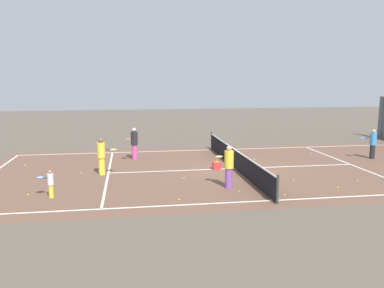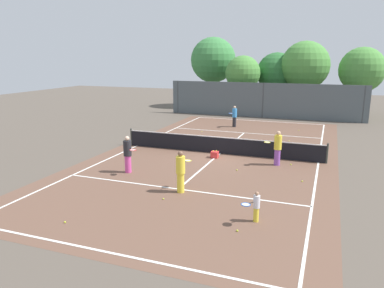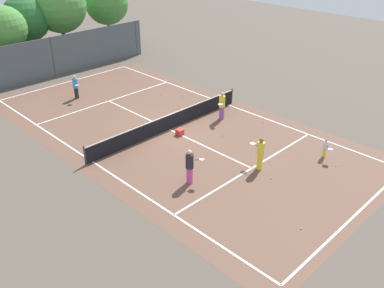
# 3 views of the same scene
# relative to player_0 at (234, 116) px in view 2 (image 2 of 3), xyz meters

# --- Properties ---
(ground_plane) EXTENTS (80.00, 80.00, 0.00)m
(ground_plane) POSITION_rel_player_0_xyz_m (1.30, -8.50, -0.88)
(ground_plane) COLOR brown
(court_surface) EXTENTS (13.00, 25.00, 0.01)m
(court_surface) POSITION_rel_player_0_xyz_m (1.30, -8.50, -0.87)
(court_surface) COLOR brown
(court_surface) RESTS_ON ground_plane
(tennis_net) EXTENTS (11.90, 0.10, 1.10)m
(tennis_net) POSITION_rel_player_0_xyz_m (1.30, -8.50, -0.37)
(tennis_net) COLOR #333833
(tennis_net) RESTS_ON ground_plane
(perimeter_fence) EXTENTS (18.00, 0.12, 3.20)m
(perimeter_fence) POSITION_rel_player_0_xyz_m (1.30, 5.50, 0.72)
(perimeter_fence) COLOR #515B60
(perimeter_fence) RESTS_ON ground_plane
(tree_0) EXTENTS (3.43, 3.43, 5.65)m
(tree_0) POSITION_rel_player_0_xyz_m (-1.17, 7.72, 3.03)
(tree_0) COLOR brown
(tree_0) RESTS_ON ground_plane
(tree_1) EXTENTS (4.17, 4.17, 6.42)m
(tree_1) POSITION_rel_player_0_xyz_m (9.65, 9.58, 3.45)
(tree_1) COLOR brown
(tree_1) RESTS_ON ground_plane
(tree_2) EXTENTS (4.66, 4.66, 7.02)m
(tree_2) POSITION_rel_player_0_xyz_m (4.56, 9.33, 3.80)
(tree_2) COLOR brown
(tree_2) RESTS_ON ground_plane
(tree_3) EXTENTS (4.94, 4.94, 7.63)m
(tree_3) POSITION_rel_player_0_xyz_m (-5.33, 11.19, 4.27)
(tree_3) COLOR brown
(tree_3) RESTS_ON ground_plane
(tree_4) EXTENTS (4.02, 4.02, 5.96)m
(tree_4) POSITION_rel_player_0_xyz_m (1.76, 10.14, 3.06)
(tree_4) COLOR brown
(tree_4) RESTS_ON ground_plane
(player_0) EXTENTS (0.56, 0.94, 1.70)m
(player_0) POSITION_rel_player_0_xyz_m (0.00, 0.00, 0.00)
(player_0) COLOR #232328
(player_0) RESTS_ON ground_plane
(player_1) EXTENTS (0.92, 0.75, 1.83)m
(player_1) POSITION_rel_player_0_xyz_m (-1.91, -13.57, 0.06)
(player_1) COLOR #D14799
(player_1) RESTS_ON ground_plane
(player_2) EXTENTS (0.47, 0.96, 1.79)m
(player_2) POSITION_rel_player_0_xyz_m (1.53, -15.18, 0.04)
(player_2) COLOR yellow
(player_2) RESTS_ON ground_plane
(player_3) EXTENTS (0.63, 0.78, 1.09)m
(player_3) POSITION_rel_player_0_xyz_m (5.02, -16.94, -0.30)
(player_3) COLOR yellow
(player_3) RESTS_ON ground_plane
(player_4) EXTENTS (0.93, 0.74, 1.82)m
(player_4) POSITION_rel_player_0_xyz_m (4.75, -9.73, 0.06)
(player_4) COLOR purple
(player_4) RESTS_ON ground_plane
(ball_crate) EXTENTS (0.39, 0.38, 0.43)m
(ball_crate) POSITION_rel_player_0_xyz_m (1.27, -9.49, -0.69)
(ball_crate) COLOR red
(ball_crate) RESTS_ON ground_plane
(tennis_ball_0) EXTENTS (0.07, 0.07, 0.07)m
(tennis_ball_0) POSITION_rel_player_0_xyz_m (5.55, -5.17, -0.84)
(tennis_ball_0) COLOR #CCE533
(tennis_ball_0) RESTS_ON ground_plane
(tennis_ball_1) EXTENTS (0.07, 0.07, 0.07)m
(tennis_ball_1) POSITION_rel_player_0_xyz_m (6.28, -7.84, -0.84)
(tennis_ball_1) COLOR #CCE533
(tennis_ball_1) RESTS_ON ground_plane
(tennis_ball_2) EXTENTS (0.07, 0.07, 0.07)m
(tennis_ball_2) POSITION_rel_player_0_xyz_m (1.20, -16.21, -0.84)
(tennis_ball_2) COLOR #CCE533
(tennis_ball_2) RESTS_ON ground_plane
(tennis_ball_3) EXTENTS (0.07, 0.07, 0.07)m
(tennis_ball_3) POSITION_rel_player_0_xyz_m (-1.07, -19.33, -0.84)
(tennis_ball_3) COLOR #CCE533
(tennis_ball_3) RESTS_ON ground_plane
(tennis_ball_4) EXTENTS (0.07, 0.07, 0.07)m
(tennis_ball_4) POSITION_rel_player_0_xyz_m (4.75, -3.79, -0.84)
(tennis_ball_4) COLOR #CCE533
(tennis_ball_4) RESTS_ON ground_plane
(tennis_ball_5) EXTENTS (0.07, 0.07, 0.07)m
(tennis_ball_5) POSITION_rel_player_0_xyz_m (6.22, -12.04, -0.84)
(tennis_ball_5) COLOR #CCE533
(tennis_ball_5) RESTS_ON ground_plane
(tennis_ball_6) EXTENTS (0.07, 0.07, 0.07)m
(tennis_ball_6) POSITION_rel_player_0_xyz_m (4.06, -6.52, -0.84)
(tennis_ball_6) COLOR #CCE533
(tennis_ball_6) RESTS_ON ground_plane
(tennis_ball_7) EXTENTS (0.07, 0.07, 0.07)m
(tennis_ball_7) POSITION_rel_player_0_xyz_m (3.02, -11.41, -0.84)
(tennis_ball_7) COLOR #CCE533
(tennis_ball_7) RESTS_ON ground_plane
(tennis_ball_8) EXTENTS (0.07, 0.07, 0.07)m
(tennis_ball_8) POSITION_rel_player_0_xyz_m (-0.57, -6.86, -0.84)
(tennis_ball_8) COLOR #CCE533
(tennis_ball_8) RESTS_ON ground_plane
(tennis_ball_9) EXTENTS (0.07, 0.07, 0.07)m
(tennis_ball_9) POSITION_rel_player_0_xyz_m (5.45, -9.47, -0.84)
(tennis_ball_9) COLOR #CCE533
(tennis_ball_9) RESTS_ON ground_plane
(tennis_ball_10) EXTENTS (0.07, 0.07, 0.07)m
(tennis_ball_10) POSITION_rel_player_0_xyz_m (4.63, -17.88, -0.84)
(tennis_ball_10) COLOR #CCE533
(tennis_ball_10) RESTS_ON ground_plane
(tennis_ball_11) EXTENTS (0.07, 0.07, 0.07)m
(tennis_ball_11) POSITION_rel_player_0_xyz_m (-1.77, -2.87, -0.84)
(tennis_ball_11) COLOR #CCE533
(tennis_ball_11) RESTS_ON ground_plane
(tennis_ball_12) EXTENTS (0.07, 0.07, 0.07)m
(tennis_ball_12) POSITION_rel_player_0_xyz_m (5.04, 0.20, -0.84)
(tennis_ball_12) COLOR #CCE533
(tennis_ball_12) RESTS_ON ground_plane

